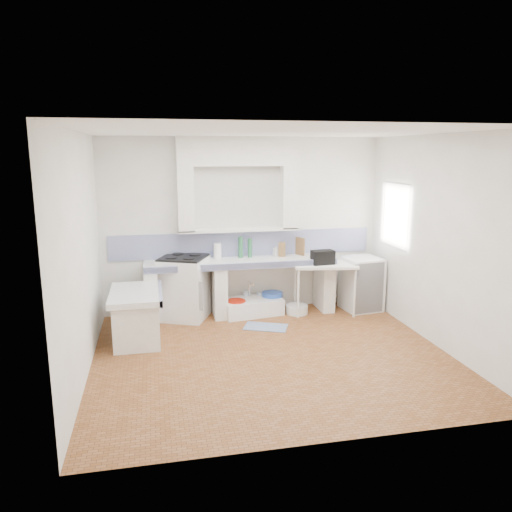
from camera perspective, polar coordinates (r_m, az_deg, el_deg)
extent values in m
plane|color=brown|center=(6.47, 1.85, -11.40)|extent=(4.50, 4.50, 0.00)
plane|color=white|center=(5.94, 2.04, 14.22)|extent=(4.50, 4.50, 0.00)
plane|color=white|center=(7.98, -1.47, 3.57)|extent=(4.50, 0.00, 4.50)
plane|color=white|center=(4.19, 8.46, -4.32)|extent=(4.50, 0.00, 4.50)
plane|color=white|center=(5.94, -19.64, -0.05)|extent=(0.00, 4.50, 4.50)
plane|color=white|center=(6.93, 20.32, 1.54)|extent=(0.00, 4.50, 4.50)
cube|color=white|center=(7.76, -2.09, 12.03)|extent=(1.90, 0.25, 0.45)
cube|color=#3B2612|center=(8.01, 16.97, 4.53)|extent=(0.35, 0.86, 1.06)
cube|color=white|center=(7.91, 16.21, 7.25)|extent=(0.01, 0.84, 0.24)
cube|color=white|center=(7.77, -1.78, -0.71)|extent=(3.00, 0.60, 0.08)
cube|color=navy|center=(7.50, -1.40, -1.17)|extent=(3.00, 0.04, 0.10)
cube|color=white|center=(7.77, -12.00, -4.40)|extent=(0.20, 0.55, 0.82)
cube|color=white|center=(7.83, -4.29, -4.04)|extent=(0.20, 0.55, 0.82)
cube|color=white|center=(8.23, 7.90, -3.33)|extent=(0.20, 0.55, 0.82)
cube|color=white|center=(6.94, -13.74, -4.32)|extent=(0.70, 1.10, 0.08)
cube|color=white|center=(7.04, -13.60, -7.06)|extent=(0.60, 1.00, 0.62)
cube|color=navy|center=(6.93, -11.01, -4.21)|extent=(0.04, 1.10, 0.10)
cube|color=navy|center=(8.02, -1.44, 1.43)|extent=(4.27, 0.03, 0.40)
cube|color=white|center=(7.78, -8.31, -3.73)|extent=(0.88, 0.87, 0.96)
cube|color=white|center=(7.96, -0.49, -5.97)|extent=(1.01, 0.65, 0.23)
cube|color=white|center=(8.02, 7.90, -3.73)|extent=(1.07, 0.71, 0.04)
cube|color=white|center=(8.31, 12.11, -3.16)|extent=(0.63, 0.63, 0.87)
cylinder|color=#BF1603|center=(7.83, -2.29, -6.11)|extent=(0.39, 0.39, 0.28)
cylinder|color=#C15226|center=(7.92, 0.13, -5.95)|extent=(0.36, 0.36, 0.25)
cylinder|color=blue|center=(8.10, 1.89, -5.32)|extent=(0.40, 0.40, 0.32)
cylinder|color=white|center=(8.04, 4.74, -6.16)|extent=(0.38, 0.38, 0.14)
cylinder|color=silver|center=(8.11, -1.19, -5.25)|extent=(0.10, 0.10, 0.33)
cylinder|color=silver|center=(8.16, 0.37, -5.26)|extent=(0.09, 0.09, 0.30)
cube|color=black|center=(7.85, 7.72, -0.15)|extent=(0.37, 0.23, 0.22)
cylinder|color=#27653C|center=(7.88, -1.80, 1.01)|extent=(0.08, 0.08, 0.34)
cylinder|color=#27653C|center=(7.91, -0.71, 0.94)|extent=(0.08, 0.08, 0.31)
cube|color=brown|center=(8.00, 3.02, 0.77)|extent=(0.13, 0.12, 0.23)
cube|color=brown|center=(8.11, 5.13, 1.13)|extent=(0.11, 0.20, 0.29)
cylinder|color=white|center=(7.83, -4.48, 0.57)|extent=(0.13, 0.13, 0.25)
imported|color=white|center=(8.01, 2.35, 0.65)|extent=(0.11, 0.11, 0.19)
cube|color=navy|center=(7.42, 1.14, -8.21)|extent=(0.72, 0.58, 0.01)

